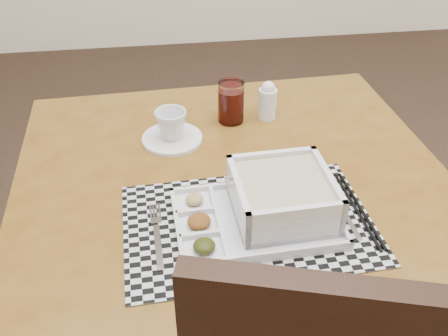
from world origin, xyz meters
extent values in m
plane|color=black|center=(0.00, 0.00, 0.00)|extent=(5.00, 5.00, 0.00)
cube|color=#57340F|center=(-0.39, -0.12, 0.71)|extent=(1.01, 1.01, 0.04)
cylinder|color=#57340F|center=(-0.84, 0.30, 0.35)|extent=(0.05, 0.05, 0.69)
cylinder|color=#57340F|center=(0.03, 0.33, 0.35)|extent=(0.05, 0.05, 0.69)
cube|color=#57340F|center=(-0.40, 0.30, 0.65)|extent=(0.84, 0.06, 0.08)
cube|color=#57340F|center=(-0.81, -0.14, 0.65)|extent=(0.06, 0.84, 0.08)
cube|color=#57340F|center=(0.03, -0.11, 0.65)|extent=(0.06, 0.84, 0.08)
cube|color=#B2B2BA|center=(-0.38, -0.25, 0.73)|extent=(0.50, 0.34, 0.00)
cube|color=silver|center=(-0.37, -0.25, 0.74)|extent=(0.33, 0.23, 0.01)
cube|color=silver|center=(-0.37, -0.14, 0.75)|extent=(0.32, 0.02, 0.01)
cube|color=silver|center=(-0.37, -0.35, 0.75)|extent=(0.32, 0.02, 0.01)
cube|color=silver|center=(-0.53, -0.25, 0.75)|extent=(0.02, 0.22, 0.01)
cube|color=silver|center=(-0.21, -0.24, 0.75)|extent=(0.02, 0.22, 0.01)
cube|color=silver|center=(-0.44, -0.25, 0.75)|extent=(0.02, 0.20, 0.01)
cube|color=silver|center=(-0.49, -0.29, 0.75)|extent=(0.08, 0.01, 0.01)
cube|color=silver|center=(-0.49, -0.22, 0.75)|extent=(0.08, 0.01, 0.01)
ellipsoid|color=black|center=(-0.48, -0.32, 0.75)|extent=(0.04, 0.04, 0.02)
ellipsoid|color=#44240B|center=(-0.48, -0.25, 0.75)|extent=(0.05, 0.05, 0.02)
ellipsoid|color=olive|center=(-0.49, -0.18, 0.75)|extent=(0.04, 0.04, 0.02)
cube|color=silver|center=(-0.32, -0.23, 0.75)|extent=(0.20, 0.20, 0.01)
cube|color=silver|center=(-0.32, -0.14, 0.78)|extent=(0.19, 0.02, 0.08)
cube|color=silver|center=(-0.31, -0.32, 0.78)|extent=(0.19, 0.02, 0.08)
cube|color=silver|center=(-0.40, -0.24, 0.78)|extent=(0.02, 0.19, 0.08)
cube|color=silver|center=(-0.23, -0.23, 0.78)|extent=(0.02, 0.19, 0.08)
cube|color=#BFB38E|center=(-0.32, -0.23, 0.78)|extent=(0.18, 0.18, 0.07)
cube|color=silver|center=(-0.56, -0.29, 0.73)|extent=(0.02, 0.12, 0.00)
cube|color=silver|center=(-0.57, -0.22, 0.73)|extent=(0.02, 0.02, 0.00)
cube|color=silver|center=(-0.58, -0.19, 0.73)|extent=(0.01, 0.04, 0.00)
cube|color=silver|center=(-0.57, -0.19, 0.73)|extent=(0.01, 0.04, 0.00)
cube|color=silver|center=(-0.56, -0.19, 0.73)|extent=(0.01, 0.04, 0.00)
cube|color=silver|center=(-0.56, -0.19, 0.73)|extent=(0.01, 0.04, 0.00)
cube|color=silver|center=(-0.19, -0.27, 0.73)|extent=(0.01, 0.12, 0.00)
ellipsoid|color=silver|center=(-0.19, -0.18, 0.74)|extent=(0.04, 0.06, 0.01)
cylinder|color=black|center=(-0.16, -0.24, 0.74)|extent=(0.02, 0.24, 0.01)
cylinder|color=black|center=(-0.15, -0.24, 0.74)|extent=(0.02, 0.24, 0.01)
cylinder|color=silver|center=(-0.52, 0.08, 0.73)|extent=(0.15, 0.15, 0.01)
imported|color=silver|center=(-0.52, 0.08, 0.78)|extent=(0.10, 0.10, 0.07)
cylinder|color=white|center=(-0.36, 0.16, 0.78)|extent=(0.07, 0.07, 0.11)
cylinder|color=#3A0404|center=(-0.36, 0.16, 0.77)|extent=(0.06, 0.06, 0.09)
cylinder|color=silver|center=(-0.26, 0.16, 0.77)|extent=(0.05, 0.05, 0.08)
sphere|color=silver|center=(-0.26, 0.16, 0.82)|extent=(0.04, 0.04, 0.04)
camera|label=1|loc=(-0.54, -0.97, 1.41)|focal=40.00mm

